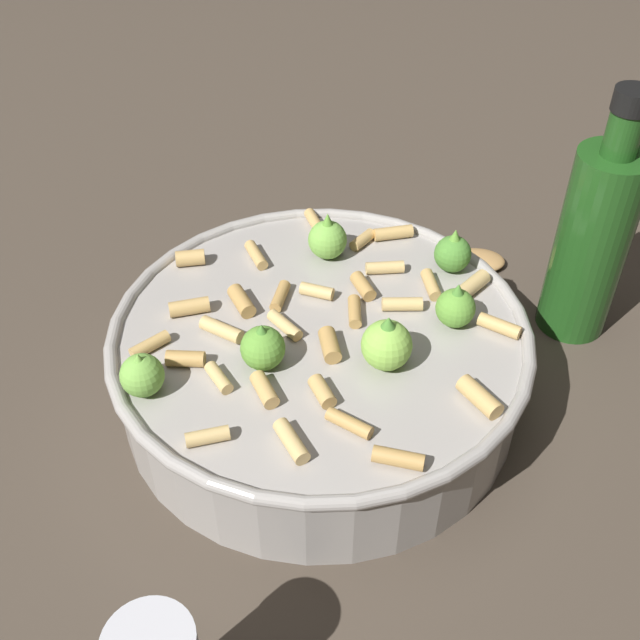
# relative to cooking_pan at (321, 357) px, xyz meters

# --- Properties ---
(ground_plane) EXTENTS (2.40, 2.40, 0.00)m
(ground_plane) POSITION_rel_cooking_pan_xyz_m (-0.00, -0.00, -0.04)
(ground_plane) COLOR #42382D
(cooking_pan) EXTENTS (0.31, 0.31, 0.11)m
(cooking_pan) POSITION_rel_cooking_pan_xyz_m (0.00, 0.00, 0.00)
(cooking_pan) COLOR #9E9993
(cooking_pan) RESTS_ON ground
(olive_oil_bottle) EXTENTS (0.06, 0.06, 0.22)m
(olive_oil_bottle) POSITION_rel_cooking_pan_xyz_m (0.12, 0.20, 0.05)
(olive_oil_bottle) COLOR #1E4C19
(olive_oil_bottle) RESTS_ON ground
(wooden_spoon) EXTENTS (0.19, 0.14, 0.02)m
(wooden_spoon) POSITION_rel_cooking_pan_xyz_m (-0.04, 0.19, -0.03)
(wooden_spoon) COLOR #B2844C
(wooden_spoon) RESTS_ON ground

